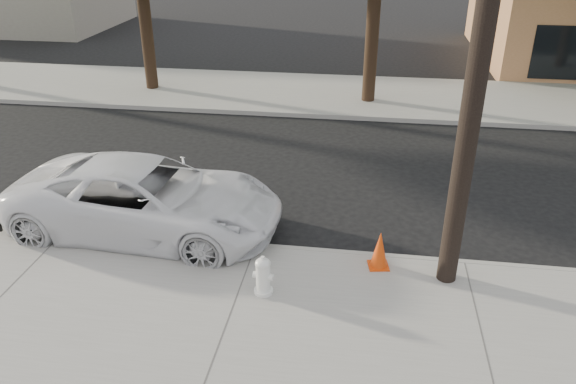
% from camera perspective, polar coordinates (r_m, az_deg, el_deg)
% --- Properties ---
extents(ground, '(120.00, 120.00, 0.00)m').
position_cam_1_polar(ground, '(13.01, -1.44, -1.07)').
color(ground, black).
rests_on(ground, ground).
extents(near_sidewalk, '(90.00, 4.40, 0.15)m').
position_cam_1_polar(near_sidewalk, '(9.45, -5.95, -12.74)').
color(near_sidewalk, gray).
rests_on(near_sidewalk, ground).
extents(far_sidewalk, '(90.00, 5.00, 0.15)m').
position_cam_1_polar(far_sidewalk, '(20.82, 2.55, 9.94)').
color(far_sidewalk, gray).
rests_on(far_sidewalk, ground).
extents(curb_near, '(90.00, 0.12, 0.16)m').
position_cam_1_polar(curb_near, '(11.19, -3.26, -5.69)').
color(curb_near, '#9E9B93').
rests_on(curb_near, ground).
extents(utility_pole, '(1.40, 0.34, 9.00)m').
position_cam_1_polar(utility_pole, '(8.89, 19.45, 16.47)').
color(utility_pole, black).
rests_on(utility_pole, near_sidewalk).
extents(police_cruiser, '(5.71, 2.90, 1.55)m').
position_cam_1_polar(police_cruiser, '(11.87, -14.14, -0.64)').
color(police_cruiser, white).
rests_on(police_cruiser, ground).
extents(fire_hydrant, '(0.36, 0.33, 0.68)m').
position_cam_1_polar(fire_hydrant, '(9.67, -2.54, -8.56)').
color(fire_hydrant, white).
rests_on(fire_hydrant, near_sidewalk).
extents(traffic_cone, '(0.43, 0.43, 0.72)m').
position_cam_1_polar(traffic_cone, '(10.45, 9.29, -5.85)').
color(traffic_cone, '#E0410B').
rests_on(traffic_cone, near_sidewalk).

